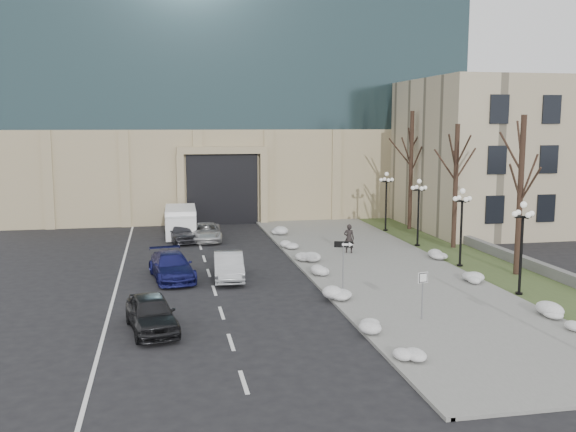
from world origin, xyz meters
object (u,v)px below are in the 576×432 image
(car_d, at_px, (206,232))
(car_e, at_px, (180,232))
(lamppost_d, at_px, (386,193))
(lamppost_b, at_px, (462,217))
(lamppost_a, at_px, (522,235))
(car_a, at_px, (151,313))
(pedestrian, at_px, (349,238))
(car_b, at_px, (229,266))
(one_way_sign, at_px, (346,250))
(keep_sign, at_px, (423,285))
(box_truck, at_px, (181,222))
(lamppost_c, at_px, (419,203))
(car_c, at_px, (172,266))

(car_d, height_order, car_e, car_e)
(lamppost_d, bearing_deg, lamppost_b, -90.00)
(lamppost_a, height_order, lamppost_b, same)
(lamppost_a, xyz_separation_m, lamppost_d, (0.00, 19.50, 0.00))
(car_a, bearing_deg, pedestrian, 37.26)
(car_a, height_order, lamppost_a, lamppost_a)
(car_e, bearing_deg, lamppost_b, -48.23)
(car_d, height_order, pedestrian, pedestrian)
(car_b, distance_m, car_e, 12.07)
(car_d, distance_m, lamppost_d, 14.47)
(car_e, xyz_separation_m, one_way_sign, (7.91, -15.63, 1.45))
(car_d, xyz_separation_m, car_e, (-1.90, -0.16, 0.06))
(pedestrian, xyz_separation_m, keep_sign, (-1.00, -14.48, 0.54))
(car_d, bearing_deg, keep_sign, -66.83)
(car_d, xyz_separation_m, box_truck, (-1.76, 2.74, 0.36))
(car_b, xyz_separation_m, lamppost_c, (13.82, 6.69, 2.33))
(car_b, bearing_deg, car_c, 172.54)
(car_a, height_order, car_e, car_a)
(car_e, height_order, pedestrian, pedestrian)
(box_truck, distance_m, lamppost_d, 16.18)
(car_b, distance_m, keep_sign, 11.90)
(lamppost_b, bearing_deg, car_d, 140.27)
(car_c, bearing_deg, pedestrian, 13.35)
(lamppost_c, bearing_deg, one_way_sign, -128.05)
(box_truck, relative_size, keep_sign, 3.00)
(car_e, bearing_deg, box_truck, 74.99)
(car_c, height_order, pedestrian, pedestrian)
(car_b, height_order, one_way_sign, one_way_sign)
(car_e, height_order, lamppost_b, lamppost_b)
(pedestrian, distance_m, lamppost_a, 12.88)
(car_d, xyz_separation_m, lamppost_c, (14.21, -5.31, 2.43))
(car_a, distance_m, car_b, 9.20)
(car_b, bearing_deg, box_truck, 101.94)
(keep_sign, distance_m, lamppost_d, 23.39)
(lamppost_c, height_order, lamppost_d, same)
(car_c, height_order, car_d, car_c)
(one_way_sign, height_order, lamppost_b, lamppost_b)
(lamppost_d, bearing_deg, keep_sign, -105.88)
(keep_sign, bearing_deg, car_e, 102.76)
(car_d, relative_size, keep_sign, 2.12)
(pedestrian, height_order, lamppost_c, lamppost_c)
(car_b, bearing_deg, keep_sign, -47.65)
(car_e, distance_m, lamppost_b, 20.03)
(car_a, distance_m, lamppost_c, 23.42)
(car_d, bearing_deg, lamppost_b, -36.76)
(box_truck, distance_m, lamppost_b, 21.71)
(car_c, height_order, one_way_sign, one_way_sign)
(car_a, xyz_separation_m, car_d, (3.65, 20.27, -0.11))
(car_d, height_order, box_truck, box_truck)
(car_a, bearing_deg, box_truck, 75.36)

